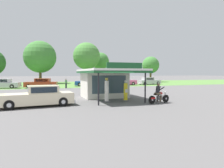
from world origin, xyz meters
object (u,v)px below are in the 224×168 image
at_px(motorcycle_with_rider, 159,95).
at_px(parked_car_back_row_far_left, 89,82).
at_px(parked_car_back_row_centre, 149,81).
at_px(parked_car_back_row_right, 123,82).
at_px(parked_car_back_row_centre_right, 2,84).
at_px(bystander_leaning_by_kiosk, 123,83).
at_px(gas_pump_nearside, 107,91).
at_px(gas_pump_offside, 126,92).
at_px(featured_classic_sedan, 38,97).
at_px(parked_car_back_row_left, 41,84).
at_px(bystander_chatting_near_pumps, 66,83).
at_px(bystander_standing_back_lot, 108,82).

distance_m(motorcycle_with_rider, parked_car_back_row_far_left, 22.96).
xyz_separation_m(motorcycle_with_rider, parked_car_back_row_centre, (12.64, 23.40, 0.04)).
xyz_separation_m(motorcycle_with_rider, parked_car_back_row_right, (6.65, 23.04, 0.06)).
height_order(motorcycle_with_rider, parked_car_back_row_centre_right, motorcycle_with_rider).
bearing_deg(parked_car_back_row_centre_right, bystander_leaning_by_kiosk, -17.53).
distance_m(gas_pump_nearside, gas_pump_offside, 1.72).
relative_size(parked_car_back_row_right, parked_car_back_row_centre, 1.05).
bearing_deg(featured_classic_sedan, parked_car_back_row_far_left, 67.34).
relative_size(parked_car_back_row_centre, parked_car_back_row_centre_right, 0.90).
relative_size(gas_pump_offside, parked_car_back_row_far_left, 0.31).
relative_size(parked_car_back_row_left, bystander_chatting_near_pumps, 3.58).
xyz_separation_m(gas_pump_offside, bystander_chatting_near_pumps, (-2.99, 16.96, -0.03)).
distance_m(featured_classic_sedan, parked_car_back_row_far_left, 23.10).
xyz_separation_m(gas_pump_nearside, parked_car_back_row_right, (10.42, 21.12, -0.22)).
bearing_deg(parked_car_back_row_centre_right, parked_car_back_row_left, -15.64).
height_order(bystander_leaning_by_kiosk, bystander_standing_back_lot, bystander_standing_back_lot).
distance_m(parked_car_back_row_centre_right, bystander_leaning_by_kiosk, 19.29).
height_order(featured_classic_sedan, parked_car_back_row_right, parked_car_back_row_right).
distance_m(bystander_chatting_near_pumps, bystander_standing_back_lot, 6.75).
bearing_deg(gas_pump_offside, motorcycle_with_rider, -43.12).
relative_size(gas_pump_nearside, parked_car_back_row_centre, 0.39).
bearing_deg(parked_car_back_row_centre, motorcycle_with_rider, -118.37).
xyz_separation_m(parked_car_back_row_centre, parked_car_back_row_centre_right, (-27.26, -1.34, -0.02)).
relative_size(gas_pump_nearside, gas_pump_offside, 1.12).
height_order(featured_classic_sedan, bystander_chatting_near_pumps, bystander_chatting_near_pumps).
height_order(parked_car_back_row_centre, bystander_leaning_by_kiosk, bystander_leaning_by_kiosk).
relative_size(parked_car_back_row_far_left, bystander_leaning_by_kiosk, 3.74).
distance_m(motorcycle_with_rider, bystander_chatting_near_pumps, 19.55).
height_order(gas_pump_nearside, gas_pump_offside, gas_pump_nearside).
relative_size(featured_classic_sedan, parked_car_back_row_right, 1.00).
xyz_separation_m(parked_car_back_row_left, bystander_leaning_by_kiosk, (12.53, -4.17, 0.10)).
bearing_deg(featured_classic_sedan, parked_car_back_row_centre, 44.96).
bearing_deg(featured_classic_sedan, bystander_leaning_by_kiosk, 48.51).
height_order(gas_pump_nearside, featured_classic_sedan, gas_pump_nearside).
height_order(parked_car_back_row_right, bystander_standing_back_lot, bystander_standing_back_lot).
xyz_separation_m(parked_car_back_row_left, parked_car_back_row_centre, (21.40, 2.98, -0.02)).
height_order(gas_pump_nearside, parked_car_back_row_left, gas_pump_nearside).
bearing_deg(bystander_leaning_by_kiosk, parked_car_back_row_centre, 38.86).
relative_size(gas_pump_offside, parked_car_back_row_centre, 0.35).
xyz_separation_m(featured_classic_sedan, parked_car_back_row_right, (15.81, 21.40, 0.03)).
distance_m(motorcycle_with_rider, parked_car_back_row_centre_right, 26.47).
bearing_deg(bystander_chatting_near_pumps, parked_car_back_row_centre, 14.33).
xyz_separation_m(parked_car_back_row_left, bystander_standing_back_lot, (9.93, -4.18, 0.21)).
height_order(gas_pump_offside, featured_classic_sedan, gas_pump_offside).
xyz_separation_m(gas_pump_offside, featured_classic_sedan, (-7.10, -0.29, -0.14)).
relative_size(gas_pump_nearside, bystander_leaning_by_kiosk, 1.31).
bearing_deg(parked_car_back_row_right, bystander_leaning_by_kiosk, -113.00).
xyz_separation_m(motorcycle_with_rider, parked_car_back_row_far_left, (-0.25, 22.96, 0.04)).
distance_m(parked_car_back_row_far_left, bystander_standing_back_lot, 6.88).
height_order(motorcycle_with_rider, parked_car_back_row_far_left, motorcycle_with_rider).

